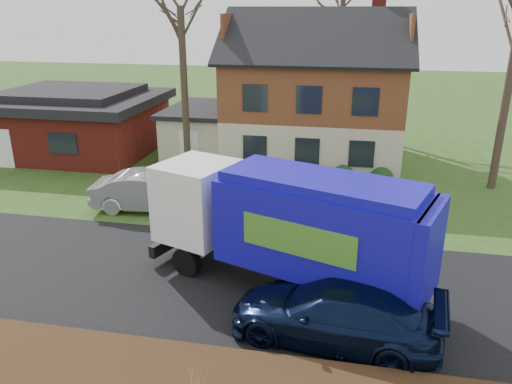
# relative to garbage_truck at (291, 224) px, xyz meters

# --- Properties ---
(ground) EXTENTS (120.00, 120.00, 0.00)m
(ground) POSITION_rel_garbage_truck_xyz_m (-2.53, 0.03, -2.15)
(ground) COLOR #2C4A18
(ground) RESTS_ON ground
(road) EXTENTS (80.00, 7.00, 0.02)m
(road) POSITION_rel_garbage_truck_xyz_m (-2.53, 0.03, -2.14)
(road) COLOR black
(road) RESTS_ON ground
(main_house) EXTENTS (12.95, 8.95, 9.26)m
(main_house) POSITION_rel_garbage_truck_xyz_m (-1.04, 13.94, 1.88)
(main_house) COLOR beige
(main_house) RESTS_ON ground
(ranch_house) EXTENTS (9.80, 8.20, 3.70)m
(ranch_house) POSITION_rel_garbage_truck_xyz_m (-14.53, 13.03, -0.34)
(ranch_house) COLOR maroon
(ranch_house) RESTS_ON ground
(garbage_truck) EXTENTS (8.98, 5.14, 3.73)m
(garbage_truck) POSITION_rel_garbage_truck_xyz_m (0.00, 0.00, 0.00)
(garbage_truck) COLOR black
(garbage_truck) RESTS_ON ground
(silver_sedan) EXTENTS (5.08, 2.24, 1.62)m
(silver_sedan) POSITION_rel_garbage_truck_xyz_m (-6.55, 5.17, -1.34)
(silver_sedan) COLOR #AFB4B8
(silver_sedan) RESTS_ON ground
(navy_wagon) EXTENTS (5.59, 2.88, 1.55)m
(navy_wagon) POSITION_rel_garbage_truck_xyz_m (1.44, -2.28, -1.37)
(navy_wagon) COLOR black
(navy_wagon) RESTS_ON ground
(grass_clump_mid) EXTENTS (0.35, 0.29, 0.98)m
(grass_clump_mid) POSITION_rel_garbage_truck_xyz_m (-1.20, -5.31, -1.36)
(grass_clump_mid) COLOR #A18347
(grass_clump_mid) RESTS_ON mulch_verge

